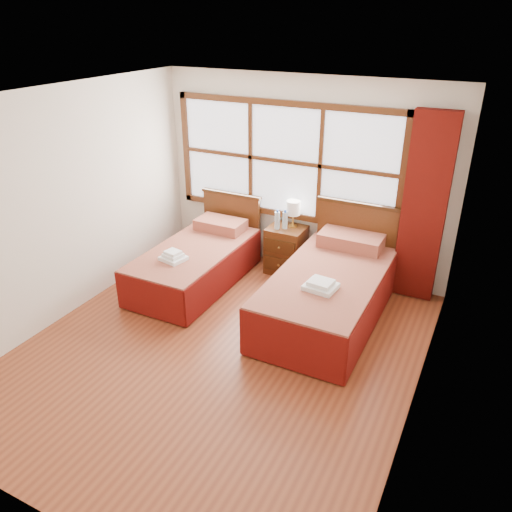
% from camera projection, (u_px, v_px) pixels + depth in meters
% --- Properties ---
extents(floor, '(4.50, 4.50, 0.00)m').
position_uv_depth(floor, '(220.00, 350.00, 5.35)').
color(floor, brown).
rests_on(floor, ground).
extents(ceiling, '(4.50, 4.50, 0.00)m').
position_uv_depth(ceiling, '(210.00, 100.00, 4.21)').
color(ceiling, white).
rests_on(ceiling, wall_back).
extents(wall_back, '(4.00, 0.00, 4.00)m').
position_uv_depth(wall_back, '(303.00, 177.00, 6.59)').
color(wall_back, silver).
rests_on(wall_back, floor).
extents(wall_left, '(0.00, 4.50, 4.50)m').
position_uv_depth(wall_left, '(62.00, 207.00, 5.59)').
color(wall_left, silver).
rests_on(wall_left, floor).
extents(wall_right, '(0.00, 4.50, 4.50)m').
position_uv_depth(wall_right, '(431.00, 286.00, 3.97)').
color(wall_right, silver).
rests_on(wall_right, floor).
extents(window, '(3.16, 0.06, 1.56)m').
position_uv_depth(window, '(285.00, 161.00, 6.57)').
color(window, white).
rests_on(window, wall_back).
extents(curtain, '(0.50, 0.16, 2.30)m').
position_uv_depth(curtain, '(424.00, 209.00, 5.89)').
color(curtain, '#5A0E09').
rests_on(curtain, wall_back).
extents(bed_left, '(1.00, 2.02, 0.96)m').
position_uv_depth(bed_left, '(197.00, 261.00, 6.60)').
color(bed_left, '#3A200C').
rests_on(bed_left, floor).
extents(bed_right, '(1.15, 2.23, 1.12)m').
position_uv_depth(bed_right, '(330.00, 290.00, 5.84)').
color(bed_right, '#3A200C').
rests_on(bed_right, floor).
extents(nightstand, '(0.49, 0.48, 0.65)m').
position_uv_depth(nightstand, '(286.00, 250.00, 6.85)').
color(nightstand, '#4F2811').
rests_on(nightstand, floor).
extents(towels_left, '(0.33, 0.31, 0.12)m').
position_uv_depth(towels_left, '(173.00, 256.00, 6.13)').
color(towels_left, white).
rests_on(towels_left, bed_left).
extents(towels_right, '(0.36, 0.32, 0.10)m').
position_uv_depth(towels_right, '(321.00, 285.00, 5.32)').
color(towels_right, white).
rests_on(towels_right, bed_right).
extents(lamp, '(0.19, 0.19, 0.37)m').
position_uv_depth(lamp, '(293.00, 209.00, 6.63)').
color(lamp, gold).
rests_on(lamp, nightstand).
extents(bottle_near, '(0.07, 0.07, 0.27)m').
position_uv_depth(bottle_near, '(277.00, 220.00, 6.63)').
color(bottle_near, '#ACCFDE').
rests_on(bottle_near, nightstand).
extents(bottle_far, '(0.07, 0.07, 0.26)m').
position_uv_depth(bottle_far, '(285.00, 220.00, 6.64)').
color(bottle_far, '#ACCFDE').
rests_on(bottle_far, nightstand).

